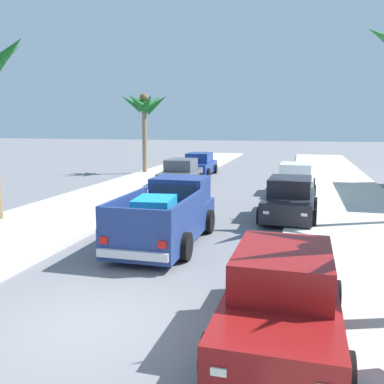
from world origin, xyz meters
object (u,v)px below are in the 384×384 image
pickup_truck (167,216)px  car_left_near (282,299)px  car_right_mid (289,199)px  car_right_near (295,179)px  palm_tree_left_fore (144,106)px  car_left_mid (199,165)px  car_right_far (181,174)px

pickup_truck → car_left_near: bearing=-54.7°
pickup_truck → car_left_near: (3.61, -5.10, -0.09)m
car_left_near → car_right_mid: size_ratio=0.99×
car_right_near → palm_tree_left_fore: (-10.51, 6.13, 4.00)m
car_left_near → car_right_mid: (-0.15, 9.36, 0.00)m
pickup_truck → car_right_near: pickup_truck is taller
pickup_truck → palm_tree_left_fore: bearing=112.9°
car_right_near → car_right_mid: (-0.11, -6.05, 0.00)m
car_left_near → palm_tree_left_fore: bearing=116.1°
pickup_truck → car_right_mid: size_ratio=1.21×
car_right_near → car_right_mid: bearing=-91.1°
car_right_mid → palm_tree_left_fore: (-10.40, 12.18, 4.00)m
car_right_near → pickup_truck: bearing=-109.2°
car_left_mid → palm_tree_left_fore: bearing=179.4°
car_left_mid → car_right_mid: size_ratio=0.99×
car_left_mid → car_right_far: size_ratio=0.99×
car_left_mid → car_right_mid: same height
car_left_near → palm_tree_left_fore: size_ratio=0.75×
car_left_near → palm_tree_left_fore: 24.31m
car_left_near → car_right_far: size_ratio=0.99×
car_left_mid → palm_tree_left_fore: palm_tree_left_fore is taller
pickup_truck → car_left_mid: (-2.96, 16.39, -0.09)m
car_left_mid → pickup_truck: bearing=-79.7°
pickup_truck → car_left_mid: bearing=100.3°
pickup_truck → car_left_mid: 16.66m
car_right_mid → car_left_near: bearing=-89.1°
car_right_far → palm_tree_left_fore: size_ratio=0.76×
car_left_mid → palm_tree_left_fore: size_ratio=0.75×
car_right_far → palm_tree_left_fore: 7.85m
car_right_near → car_right_mid: 6.05m
car_left_near → car_right_mid: bearing=90.9°
car_left_mid → car_left_near: bearing=-73.0°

